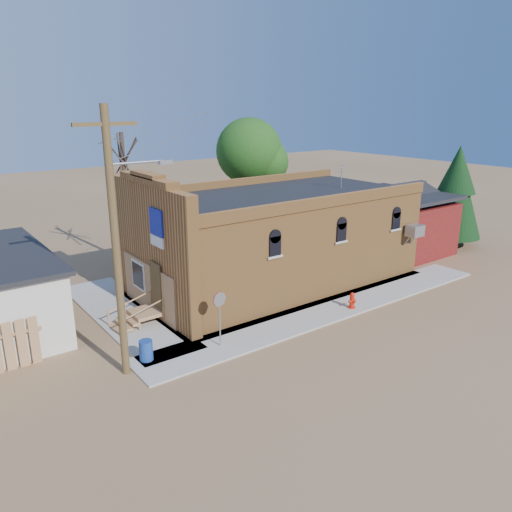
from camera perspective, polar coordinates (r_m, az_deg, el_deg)
ground at (r=21.52m, az=7.50°, el=-7.81°), size 120.00×120.00×0.00m
sidewalk_south at (r=23.06m, az=8.65°, el=-6.01°), size 19.00×2.20×0.08m
sidewalk_west at (r=23.04m, az=-14.82°, el=-6.42°), size 2.60×10.00×0.08m
brick_bar at (r=25.63m, az=1.84°, el=1.99°), size 16.40×7.97×6.30m
red_shed at (r=32.55m, az=15.60°, el=4.49°), size 5.40×6.40×4.30m
utility_pole at (r=16.63m, az=-15.60°, el=1.71°), size 3.12×0.26×9.00m
tree_bare_near at (r=29.11m, az=-14.95°, el=10.50°), size 2.80×2.80×7.65m
tree_leafy at (r=33.91m, az=-0.79°, el=11.86°), size 4.40×4.40×8.15m
evergreen_tree at (r=34.70m, az=21.88°, el=7.07°), size 3.60×3.60×6.50m
fire_hydrant at (r=23.10m, az=10.93°, el=-5.00°), size 0.42×0.40×0.74m
stop_sign at (r=18.82m, az=-4.20°, el=-5.55°), size 0.60×0.14×2.21m
trash_barrel at (r=18.73m, az=-12.45°, el=-10.49°), size 0.55×0.55×0.76m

